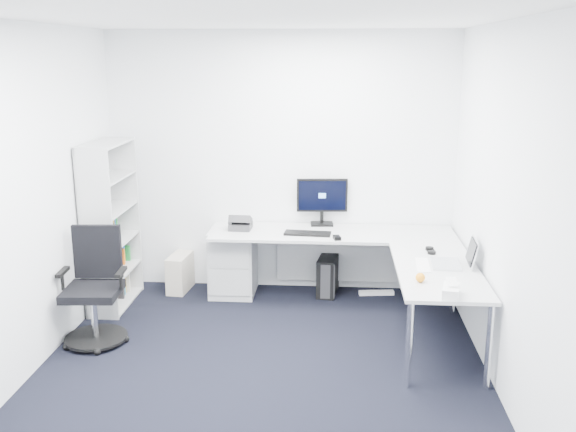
# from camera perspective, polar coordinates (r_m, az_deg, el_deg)

# --- Properties ---
(ground) EXTENTS (4.20, 4.20, 0.00)m
(ground) POSITION_cam_1_polar(r_m,az_deg,el_deg) (5.15, -2.59, -14.30)
(ground) COLOR black
(ceiling) EXTENTS (4.20, 4.20, 0.00)m
(ceiling) POSITION_cam_1_polar(r_m,az_deg,el_deg) (4.53, -2.99, 17.26)
(ceiling) COLOR white
(wall_back) EXTENTS (3.60, 0.02, 2.70)m
(wall_back) POSITION_cam_1_polar(r_m,az_deg,el_deg) (6.71, -0.63, 4.71)
(wall_back) COLOR white
(wall_back) RESTS_ON ground
(wall_front) EXTENTS (3.60, 0.02, 2.70)m
(wall_front) POSITION_cam_1_polar(r_m,az_deg,el_deg) (2.69, -8.20, -10.23)
(wall_front) COLOR white
(wall_front) RESTS_ON ground
(wall_left) EXTENTS (0.02, 4.20, 2.70)m
(wall_left) POSITION_cam_1_polar(r_m,az_deg,el_deg) (5.19, -22.91, 0.75)
(wall_left) COLOR white
(wall_left) RESTS_ON ground
(wall_right) EXTENTS (0.02, 4.20, 2.70)m
(wall_right) POSITION_cam_1_polar(r_m,az_deg,el_deg) (4.79, 19.11, 0.05)
(wall_right) COLOR white
(wall_right) RESTS_ON ground
(l_desk) EXTENTS (2.45, 1.37, 0.72)m
(l_desk) POSITION_cam_1_polar(r_m,az_deg,el_deg) (6.26, 3.91, -5.43)
(l_desk) COLOR #B6B8B9
(l_desk) RESTS_ON ground
(drawer_pedestal) EXTENTS (0.46, 0.57, 0.70)m
(drawer_pedestal) POSITION_cam_1_polar(r_m,az_deg,el_deg) (6.78, -4.86, -3.96)
(drawer_pedestal) COLOR #B6B8B9
(drawer_pedestal) RESTS_ON ground
(bookshelf) EXTENTS (0.32, 0.82, 1.64)m
(bookshelf) POSITION_cam_1_polar(r_m,az_deg,el_deg) (6.54, -15.45, -0.80)
(bookshelf) COLOR #B8BBBB
(bookshelf) RESTS_ON ground
(task_chair) EXTENTS (0.60, 0.60, 1.01)m
(task_chair) POSITION_cam_1_polar(r_m,az_deg,el_deg) (5.79, -17.01, -6.16)
(task_chair) COLOR black
(task_chair) RESTS_ON ground
(black_pc_tower) EXTENTS (0.24, 0.43, 0.40)m
(black_pc_tower) POSITION_cam_1_polar(r_m,az_deg,el_deg) (6.78, 3.56, -5.27)
(black_pc_tower) COLOR black
(black_pc_tower) RESTS_ON ground
(beige_pc_tower) EXTENTS (0.23, 0.43, 0.39)m
(beige_pc_tower) POSITION_cam_1_polar(r_m,az_deg,el_deg) (6.95, -9.57, -4.99)
(beige_pc_tower) COLOR beige
(beige_pc_tower) RESTS_ON ground
(power_strip) EXTENTS (0.37, 0.11, 0.04)m
(power_strip) POSITION_cam_1_polar(r_m,az_deg,el_deg) (6.84, 7.86, -6.78)
(power_strip) COLOR white
(power_strip) RESTS_ON ground
(monitor) EXTENTS (0.54, 0.21, 0.51)m
(monitor) POSITION_cam_1_polar(r_m,az_deg,el_deg) (6.68, 3.05, 1.31)
(monitor) COLOR black
(monitor) RESTS_ON l_desk
(black_keyboard) EXTENTS (0.47, 0.20, 0.02)m
(black_keyboard) POSITION_cam_1_polar(r_m,az_deg,el_deg) (6.37, 1.75, -1.56)
(black_keyboard) COLOR black
(black_keyboard) RESTS_ON l_desk
(mouse) EXTENTS (0.08, 0.12, 0.03)m
(mouse) POSITION_cam_1_polar(r_m,az_deg,el_deg) (6.22, 4.37, -1.94)
(mouse) COLOR black
(mouse) RESTS_ON l_desk
(desk_phone) EXTENTS (0.23, 0.23, 0.15)m
(desk_phone) POSITION_cam_1_polar(r_m,az_deg,el_deg) (6.56, -4.24, -0.52)
(desk_phone) COLOR #2D2D2F
(desk_phone) RESTS_ON l_desk
(laptop) EXTENTS (0.37, 0.36, 0.25)m
(laptop) POSITION_cam_1_polar(r_m,az_deg,el_deg) (5.59, 13.92, -3.05)
(laptop) COLOR silver
(laptop) RESTS_ON l_desk
(white_keyboard) EXTENTS (0.13, 0.38, 0.01)m
(white_keyboard) POSITION_cam_1_polar(r_m,az_deg,el_deg) (5.56, 11.89, -4.30)
(white_keyboard) COLOR white
(white_keyboard) RESTS_ON l_desk
(headphones) EXTENTS (0.11, 0.18, 0.05)m
(headphones) POSITION_cam_1_polar(r_m,az_deg,el_deg) (5.95, 12.56, -2.92)
(headphones) COLOR black
(headphones) RESTS_ON l_desk
(orange_fruit) EXTENTS (0.08, 0.08, 0.08)m
(orange_fruit) POSITION_cam_1_polar(r_m,az_deg,el_deg) (5.16, 11.68, -5.38)
(orange_fruit) COLOR orange
(orange_fruit) RESTS_ON l_desk
(tissue_box) EXTENTS (0.16, 0.24, 0.08)m
(tissue_box) POSITION_cam_1_polar(r_m,az_deg,el_deg) (4.92, 14.27, -6.49)
(tissue_box) COLOR white
(tissue_box) RESTS_ON l_desk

